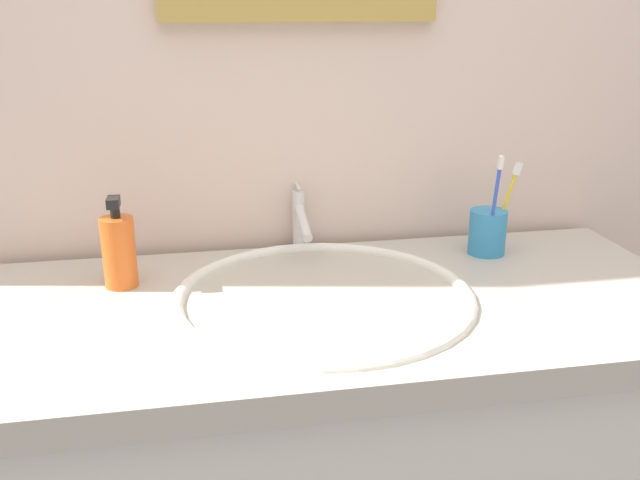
{
  "coord_description": "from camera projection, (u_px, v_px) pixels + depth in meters",
  "views": [
    {
      "loc": [
        -0.21,
        -1.02,
        1.3
      ],
      "look_at": [
        -0.01,
        0.04,
        0.93
      ],
      "focal_mm": 39.07,
      "sensor_mm": 36.0,
      "label": 1
    }
  ],
  "objects": [
    {
      "name": "tiled_wall_back",
      "position": [
        298.0,
        59.0,
        1.31
      ],
      "size": [
        2.44,
        0.04,
        2.4
      ],
      "primitive_type": "cube",
      "color": "beige",
      "rests_on": "ground"
    },
    {
      "name": "sink_basin",
      "position": [
        323.0,
        315.0,
        1.16
      ],
      "size": [
        0.5,
        0.5,
        0.1
      ],
      "color": "white",
      "rests_on": "vanity_counter"
    },
    {
      "name": "faucet",
      "position": [
        300.0,
        219.0,
        1.35
      ],
      "size": [
        0.02,
        0.15,
        0.13
      ],
      "color": "silver",
      "rests_on": "sink_basin"
    },
    {
      "name": "toothbrush_cup",
      "position": [
        487.0,
        232.0,
        1.33
      ],
      "size": [
        0.07,
        0.07,
        0.09
      ],
      "primitive_type": "cylinder",
      "color": "#338CCC",
      "rests_on": "vanity_counter"
    },
    {
      "name": "toothbrush_yellow",
      "position": [
        507.0,
        201.0,
        1.33
      ],
      "size": [
        0.06,
        0.01,
        0.17
      ],
      "color": "yellow",
      "rests_on": "toothbrush_cup"
    },
    {
      "name": "toothbrush_blue",
      "position": [
        495.0,
        200.0,
        1.28
      ],
      "size": [
        0.01,
        0.05,
        0.2
      ],
      "color": "blue",
      "rests_on": "toothbrush_cup"
    },
    {
      "name": "soap_dispenser",
      "position": [
        119.0,
        250.0,
        1.17
      ],
      "size": [
        0.06,
        0.06,
        0.16
      ],
      "color": "orange",
      "rests_on": "vanity_counter"
    }
  ]
}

